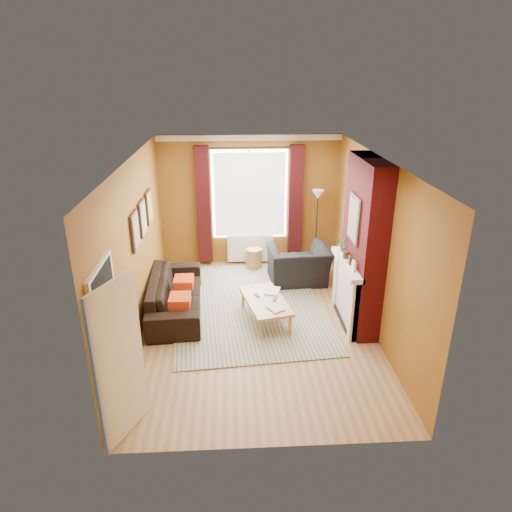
% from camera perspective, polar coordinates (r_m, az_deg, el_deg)
% --- Properties ---
extents(ground, '(5.50, 5.50, 0.00)m').
position_cam_1_polar(ground, '(7.87, 0.10, -8.46)').
color(ground, olive).
rests_on(ground, ground).
extents(room_walls, '(3.82, 5.54, 2.83)m').
position_cam_1_polar(room_walls, '(7.58, 4.81, 1.82)').
color(room_walls, brown).
rests_on(room_walls, ground).
extents(striped_rug, '(2.95, 3.88, 0.02)m').
position_cam_1_polar(striped_rug, '(8.42, -1.03, -6.18)').
color(striped_rug, teal).
rests_on(striped_rug, ground).
extents(sofa, '(1.00, 2.29, 0.66)m').
position_cam_1_polar(sofa, '(8.26, -10.04, -4.68)').
color(sofa, black).
rests_on(sofa, ground).
extents(armchair, '(1.23, 1.09, 0.76)m').
position_cam_1_polar(armchair, '(9.22, 5.28, -1.07)').
color(armchair, black).
rests_on(armchair, ground).
extents(coffee_table, '(0.88, 1.35, 0.41)m').
position_cam_1_polar(coffee_table, '(7.78, 1.16, -5.74)').
color(coffee_table, tan).
rests_on(coffee_table, ground).
extents(wicker_stool, '(0.46, 0.46, 0.44)m').
position_cam_1_polar(wicker_stool, '(9.89, -0.28, -0.29)').
color(wicker_stool, '#A77A48').
rests_on(wicker_stool, ground).
extents(floor_lamp, '(0.32, 0.32, 1.71)m').
position_cam_1_polar(floor_lamp, '(9.70, 7.68, 6.10)').
color(floor_lamp, black).
rests_on(floor_lamp, ground).
extents(book_a, '(0.33, 0.35, 0.03)m').
position_cam_1_polar(book_a, '(7.42, 1.73, -6.75)').
color(book_a, '#999999').
rests_on(book_a, coffee_table).
extents(book_b, '(0.32, 0.38, 0.03)m').
position_cam_1_polar(book_b, '(8.04, 1.20, -4.30)').
color(book_b, '#999999').
rests_on(book_b, coffee_table).
extents(mug, '(0.12, 0.12, 0.08)m').
position_cam_1_polar(mug, '(7.68, 2.34, -5.44)').
color(mug, '#999999').
rests_on(mug, coffee_table).
extents(tv_remote, '(0.09, 0.16, 0.02)m').
position_cam_1_polar(tv_remote, '(7.87, 0.12, -4.92)').
color(tv_remote, '#272629').
rests_on(tv_remote, coffee_table).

